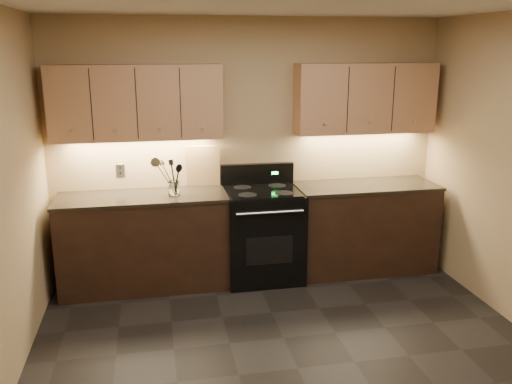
# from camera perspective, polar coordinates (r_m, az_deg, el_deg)

# --- Properties ---
(floor) EXTENTS (4.00, 4.00, 0.00)m
(floor) POSITION_cam_1_polar(r_m,az_deg,el_deg) (4.23, 4.42, -18.02)
(floor) COLOR black
(floor) RESTS_ON ground
(wall_back) EXTENTS (4.00, 0.04, 2.60)m
(wall_back) POSITION_cam_1_polar(r_m,az_deg,el_deg) (5.59, -0.75, 4.66)
(wall_back) COLOR tan
(wall_back) RESTS_ON ground
(counter_left) EXTENTS (1.62, 0.62, 0.93)m
(counter_left) POSITION_cam_1_polar(r_m,az_deg,el_deg) (5.43, -11.68, -5.10)
(counter_left) COLOR black
(counter_left) RESTS_ON ground
(counter_right) EXTENTS (1.46, 0.62, 0.93)m
(counter_right) POSITION_cam_1_polar(r_m,az_deg,el_deg) (5.85, 11.29, -3.63)
(counter_right) COLOR black
(counter_right) RESTS_ON ground
(stove) EXTENTS (0.76, 0.68, 1.14)m
(stove) POSITION_cam_1_polar(r_m,az_deg,el_deg) (5.51, 0.69, -4.33)
(stove) COLOR black
(stove) RESTS_ON ground
(upper_cab_left) EXTENTS (1.60, 0.30, 0.70)m
(upper_cab_left) POSITION_cam_1_polar(r_m,az_deg,el_deg) (5.29, -12.44, 9.19)
(upper_cab_left) COLOR tan
(upper_cab_left) RESTS_ON wall_back
(upper_cab_right) EXTENTS (1.44, 0.30, 0.70)m
(upper_cab_right) POSITION_cam_1_polar(r_m,az_deg,el_deg) (5.71, 11.41, 9.65)
(upper_cab_right) COLOR tan
(upper_cab_right) RESTS_ON wall_back
(outlet_plate) EXTENTS (0.08, 0.01, 0.12)m
(outlet_plate) POSITION_cam_1_polar(r_m,az_deg,el_deg) (5.54, -14.09, 2.21)
(outlet_plate) COLOR #B2B5BA
(outlet_plate) RESTS_ON wall_back
(utensil_crock) EXTENTS (0.14, 0.14, 0.14)m
(utensil_crock) POSITION_cam_1_polar(r_m,az_deg,el_deg) (5.24, -8.64, 0.35)
(utensil_crock) COLOR white
(utensil_crock) RESTS_ON counter_left
(cutting_board) EXTENTS (0.35, 0.13, 0.43)m
(cutting_board) POSITION_cam_1_polar(r_m,az_deg,el_deg) (5.52, -5.58, 2.76)
(cutting_board) COLOR tan
(cutting_board) RESTS_ON counter_left
(black_spoon) EXTENTS (0.11, 0.15, 0.32)m
(black_spoon) POSITION_cam_1_polar(r_m,az_deg,el_deg) (5.23, -8.64, 1.52)
(black_spoon) COLOR black
(black_spoon) RESTS_ON utensil_crock
(black_turner) EXTENTS (0.13, 0.19, 0.35)m
(black_turner) POSITION_cam_1_polar(r_m,az_deg,el_deg) (5.19, -8.47, 1.63)
(black_turner) COLOR black
(black_turner) RESTS_ON utensil_crock
(steel_spatula) EXTENTS (0.24, 0.11, 0.38)m
(steel_spatula) POSITION_cam_1_polar(r_m,az_deg,el_deg) (5.23, -8.43, 1.86)
(steel_spatula) COLOR silver
(steel_spatula) RESTS_ON utensil_crock
(steel_skimmer) EXTENTS (0.27, 0.10, 0.38)m
(steel_skimmer) POSITION_cam_1_polar(r_m,az_deg,el_deg) (5.19, -8.49, 1.88)
(steel_skimmer) COLOR silver
(steel_skimmer) RESTS_ON utensil_crock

